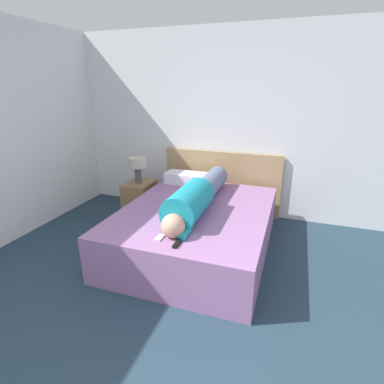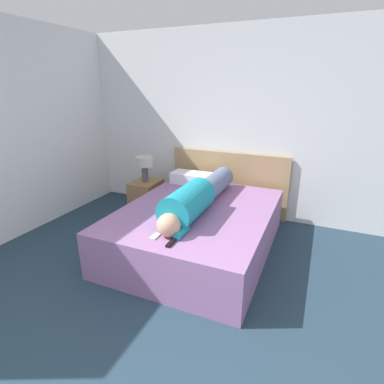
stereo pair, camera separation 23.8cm
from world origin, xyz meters
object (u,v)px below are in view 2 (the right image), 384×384
object	(u,v)px
table_lamp	(144,164)
tv_remote	(171,243)
bed	(197,228)
cell_phone	(155,236)
nightstand	(146,198)
pillow_near_headboard	(194,178)
person_lying	(198,197)

from	to	relation	value
table_lamp	tv_remote	distance (m)	1.93
bed	cell_phone	bearing A→B (deg)	-96.95
tv_remote	cell_phone	size ratio (longest dim) A/B	1.15
bed	tv_remote	size ratio (longest dim) A/B	13.86
cell_phone	tv_remote	bearing A→B (deg)	-17.14
table_lamp	tv_remote	size ratio (longest dim) A/B	2.45
nightstand	pillow_near_headboard	distance (m)	0.79
bed	person_lying	xyz separation A→B (m)	(0.01, -0.03, 0.41)
nightstand	bed	bearing A→B (deg)	-30.29
nightstand	tv_remote	bearing A→B (deg)	-51.09
tv_remote	cell_phone	distance (m)	0.21
table_lamp	cell_phone	xyz separation A→B (m)	(1.00, -1.43, -0.26)
nightstand	cell_phone	world-z (taller)	cell_phone
pillow_near_headboard	tv_remote	xyz separation A→B (m)	(0.51, -1.68, -0.07)
table_lamp	pillow_near_headboard	size ratio (longest dim) A/B	0.58
pillow_near_headboard	person_lying	bearing A→B (deg)	-64.18
tv_remote	bed	bearing A→B (deg)	96.92
table_lamp	tv_remote	bearing A→B (deg)	-51.09
nightstand	tv_remote	world-z (taller)	tv_remote
tv_remote	pillow_near_headboard	bearing A→B (deg)	106.81
table_lamp	cell_phone	size ratio (longest dim) A/B	2.83
nightstand	tv_remote	distance (m)	1.93
table_lamp	person_lying	bearing A→B (deg)	-31.23
person_lying	table_lamp	bearing A→B (deg)	148.77
bed	cell_phone	xyz separation A→B (m)	(-0.10, -0.79, 0.26)
nightstand	table_lamp	bearing A→B (deg)	-90.00
nightstand	tv_remote	xyz separation A→B (m)	(1.20, -1.49, 0.27)
bed	tv_remote	distance (m)	0.89
table_lamp	tv_remote	xyz separation A→B (m)	(1.20, -1.49, -0.25)
bed	person_lying	bearing A→B (deg)	-66.90
bed	person_lying	world-z (taller)	person_lying
bed	person_lying	distance (m)	0.41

